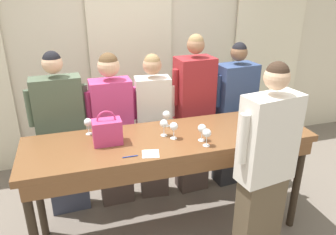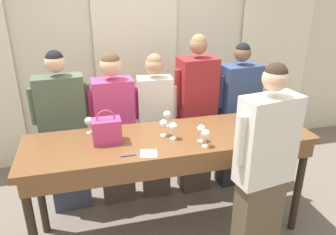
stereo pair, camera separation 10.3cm
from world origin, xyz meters
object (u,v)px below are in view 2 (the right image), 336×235
handbag (107,130)px  guest_olive_jacket (65,134)px  wine_glass_front_mid (252,110)px  host_pouring (263,175)px  wine_glass_center_right (206,134)px  guest_striped_shirt (196,117)px  wine_glass_front_left (201,129)px  wine_glass_center_mid (164,124)px  wine_glass_center_left (274,122)px  wine_glass_back_mid (173,127)px  wine_bottle (275,101)px  tasting_bar (171,148)px  wine_glass_back_left (167,115)px  wine_glass_front_right (283,126)px  wine_glass_back_right (89,122)px  guest_cream_sweater (155,126)px  potted_plant (256,120)px  guest_navy_coat (237,117)px  guest_pink_top (115,129)px

handbag → guest_olive_jacket: guest_olive_jacket is taller
wine_glass_front_mid → host_pouring: (-0.28, -0.75, -0.22)m
wine_glass_center_right → guest_striped_shirt: 0.94m
wine_glass_front_left → wine_glass_center_mid: size_ratio=1.00×
wine_glass_center_left → wine_glass_back_mid: bearing=172.7°
wine_bottle → wine_glass_center_right: 1.09m
tasting_bar → guest_striped_shirt: bearing=54.9°
wine_glass_back_left → guest_olive_jacket: (-0.95, 0.41, -0.27)m
wine_glass_center_left → guest_olive_jacket: size_ratio=0.09×
wine_glass_front_left → wine_glass_center_mid: 0.34m
wine_glass_front_right → wine_glass_back_right: (-1.61, 0.52, -0.00)m
wine_glass_back_mid → host_pouring: host_pouring is taller
wine_glass_back_left → guest_striped_shirt: (0.43, 0.41, -0.23)m
wine_glass_back_left → guest_cream_sweater: guest_cream_sweater is taller
wine_glass_center_mid → wine_glass_center_right: 0.40m
wine_glass_back_mid → tasting_bar: bearing=121.8°
wine_bottle → wine_glass_front_mid: wine_bottle is taller
wine_bottle → guest_olive_jacket: bearing=170.4°
wine_glass_center_right → potted_plant: size_ratio=0.19×
wine_glass_back_right → guest_cream_sweater: (0.68, 0.38, -0.29)m
wine_glass_back_left → wine_glass_back_right: same height
guest_striped_shirt → guest_navy_coat: size_ratio=1.06×
tasting_bar → guest_navy_coat: guest_navy_coat is taller
tasting_bar → handbag: 0.58m
wine_glass_back_left → guest_navy_coat: bearing=23.9°
wine_glass_center_mid → guest_striped_shirt: guest_striped_shirt is taller
guest_striped_shirt → potted_plant: 1.42m
wine_glass_center_mid → wine_glass_back_right: bearing=160.7°
wine_bottle → wine_glass_back_left: (-1.15, -0.05, -0.02)m
wine_glass_front_mid → wine_glass_front_right: bearing=-80.5°
wine_glass_center_right → guest_striped_shirt: guest_striped_shirt is taller
tasting_bar → guest_olive_jacket: size_ratio=1.47×
wine_glass_center_right → wine_glass_back_mid: 0.30m
wine_glass_front_left → guest_pink_top: 1.06m
wine_glass_center_left → guest_navy_coat: (0.05, 0.80, -0.29)m
wine_glass_front_left → guest_pink_top: size_ratio=0.09×
guest_striped_shirt → potted_plant: guest_striped_shirt is taller
guest_cream_sweater → wine_glass_center_mid: bearing=-95.3°
wine_glass_front_left → guest_navy_coat: 1.11m
guest_cream_sweater → guest_striped_shirt: bearing=-0.0°
wine_glass_back_right → potted_plant: 2.62m
wine_glass_front_right → wine_glass_back_right: 1.69m
handbag → guest_pink_top: guest_pink_top is taller
tasting_bar → wine_glass_back_right: (-0.68, 0.28, 0.22)m
wine_glass_front_mid → guest_striped_shirt: (-0.40, 0.48, -0.23)m
wine_glass_back_mid → wine_glass_back_right: 0.75m
handbag → wine_glass_front_right: handbag is taller
tasting_bar → wine_glass_front_mid: wine_glass_front_mid is taller
guest_navy_coat → guest_striped_shirt: bearing=180.0°
guest_olive_jacket → guest_navy_coat: bearing=-0.0°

